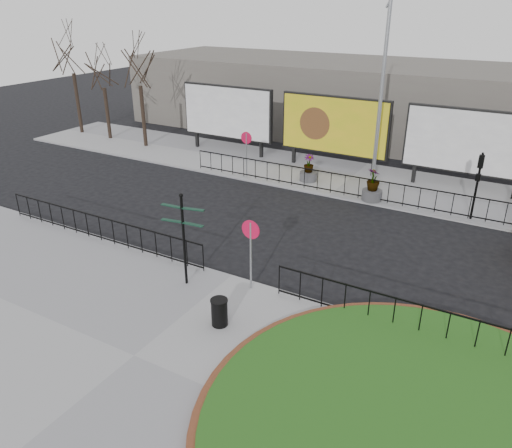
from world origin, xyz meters
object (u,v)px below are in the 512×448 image
Objects in this scene: lamp_post at (381,95)px; litter_bin at (219,312)px; billboard_mid at (334,126)px; planter_a at (308,171)px; fingerpost_sign at (183,231)px; planter_b at (373,188)px.

lamp_post reaches higher than litter_bin.
planter_a is at bearing -97.18° from billboard_mid.
litter_bin is 13.46m from planter_a.
litter_bin is (-0.27, -13.65, -4.27)m from lamp_post.
billboard_mid is at bearing 87.41° from fingerpost_sign.
planter_a is 3.96m from planter_b.
fingerpost_sign is 3.11m from litter_bin.
fingerpost_sign is 2.06× the size of planter_b.
billboard_mid is 3.90× the size of planter_b.
fingerpost_sign is 3.79× the size of litter_bin.
planter_a is (-0.76, 11.69, -1.45)m from fingerpost_sign.
lamp_post is 6.49× the size of planter_a.
lamp_post is 10.69× the size of litter_bin.
fingerpost_sign reaches higher than litter_bin.
planter_a is at bearing 164.47° from planter_b.
lamp_post is (3.01, -1.97, 2.23)m from billboard_mid.
lamp_post reaches higher than planter_b.
fingerpost_sign is (-2.57, -12.23, -2.73)m from lamp_post.
litter_bin is (2.74, -15.62, -2.04)m from billboard_mid.
fingerpost_sign is at bearing 148.26° from litter_bin.
billboard_mid reaches higher than litter_bin.
planter_b is (3.50, -3.57, -1.86)m from billboard_mid.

